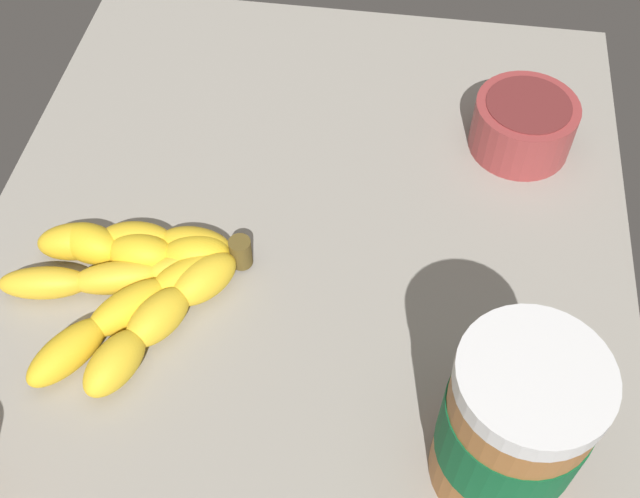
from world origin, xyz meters
TOP-DOWN VIEW (x-y plane):
  - ground_plane at (0.00, 0.00)cm, footprint 72.81×60.24cm
  - banana_bunch at (-6.48, 13.30)cm, footprint 18.17×21.48cm
  - peanut_butter_jar at (-18.60, -17.63)cm, footprint 9.96×9.96cm
  - small_bowl at (16.37, -19.80)cm, footprint 10.16×10.16cm

SIDE VIEW (x-z plane):
  - ground_plane at x=0.00cm, z-range -3.34..0.00cm
  - banana_bunch at x=-6.48cm, z-range -0.14..3.51cm
  - small_bowl at x=16.37cm, z-range 0.09..5.71cm
  - peanut_butter_jar at x=-18.60cm, z-range -0.03..15.35cm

